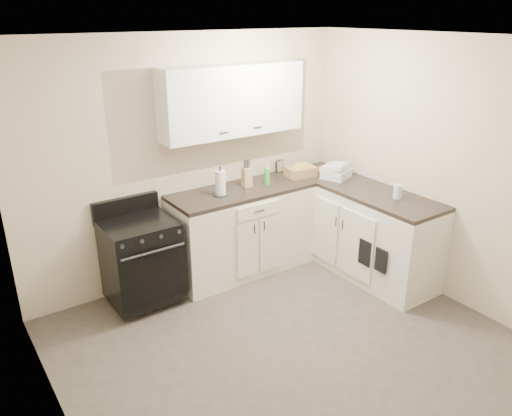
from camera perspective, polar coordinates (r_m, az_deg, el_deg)
floor at (r=4.37m, az=4.89°, el=-16.23°), size 3.60×3.60×0.00m
ceiling at (r=3.45m, az=6.27°, el=18.62°), size 3.60×3.60×0.00m
wall_back at (r=5.16m, az=-7.50°, el=5.41°), size 3.60×0.00×3.60m
wall_right at (r=5.03m, az=21.46°, el=3.65°), size 0.00×3.60×3.60m
wall_left at (r=3.01m, az=-22.09°, el=-8.35°), size 0.00×3.60×3.60m
base_cabinets_back at (r=5.39m, az=-1.59°, el=-2.75°), size 1.55×0.60×0.90m
base_cabinets_right at (r=5.57m, az=11.44°, el=-2.36°), size 0.60×1.90×0.90m
countertop_back at (r=5.21m, az=-1.64°, el=1.96°), size 1.55×0.60×0.04m
countertop_right at (r=5.40m, az=11.81°, el=2.20°), size 0.60×1.90×0.04m
upper_cabinets at (r=5.10m, az=-2.70°, el=12.20°), size 1.55×0.30×0.70m
stove at (r=4.89m, az=-12.92°, el=-5.88°), size 0.65×0.56×0.79m
knife_block at (r=5.25m, az=-1.05°, el=3.52°), size 0.10×0.09×0.20m
paper_towel at (r=5.02m, az=-4.09°, el=2.87°), size 0.14×0.14×0.25m
soap_bottle at (r=5.31m, az=1.27°, el=3.62°), size 0.08×0.08×0.18m
picture_frame at (r=5.77m, az=2.72°, el=4.83°), size 0.11×0.05×0.14m
wicker_basket at (r=5.63m, az=5.13°, el=4.17°), size 0.35×0.25×0.11m
countertop_grill at (r=5.62m, az=9.16°, el=3.92°), size 0.35×0.34×0.10m
glass_jar at (r=5.12m, az=15.89°, el=1.83°), size 0.08×0.08×0.14m
oven_mitt_near at (r=4.98m, az=14.09°, el=-5.85°), size 0.02×0.14×0.24m
oven_mitt_far at (r=5.10m, az=12.35°, el=-5.01°), size 0.02×0.15×0.27m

